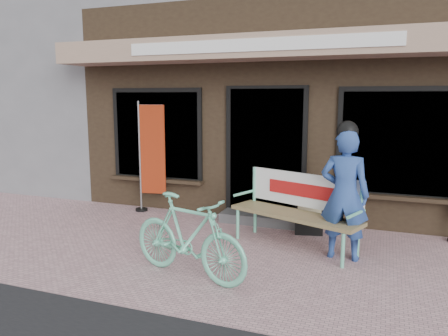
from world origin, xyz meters
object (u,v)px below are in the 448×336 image
at_px(person, 345,192).
at_px(bench, 298,205).
at_px(bicycle, 188,237).
at_px(menu_stand, 309,208).
at_px(nobori_red, 151,155).

bearing_deg(person, bench, 161.79).
height_order(bench, bicycle, bench).
xyz_separation_m(bench, bicycle, (-0.96, -1.46, -0.11)).
bearing_deg(menu_stand, person, -67.44).
bearing_deg(person, menu_stand, 128.63).
xyz_separation_m(bicycle, nobori_red, (-1.83, 2.38, 0.53)).
relative_size(bicycle, menu_stand, 1.95).
bearing_deg(bicycle, menu_stand, -11.94).
bearing_deg(nobori_red, bicycle, -63.40).
xyz_separation_m(bench, nobori_red, (-2.79, 0.92, 0.42)).
distance_m(bench, person, 0.71).
bearing_deg(person, bicycle, -139.08).
bearing_deg(person, nobori_red, 164.27).
bearing_deg(bicycle, nobori_red, 52.78).
distance_m(person, nobori_red, 3.60).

